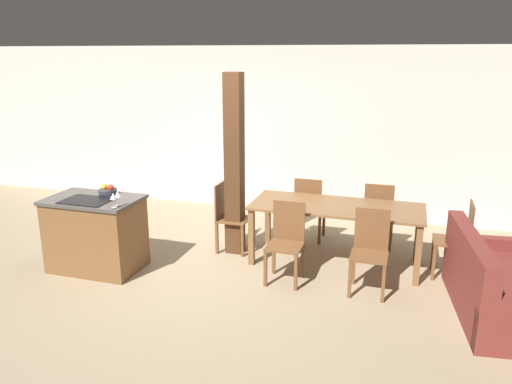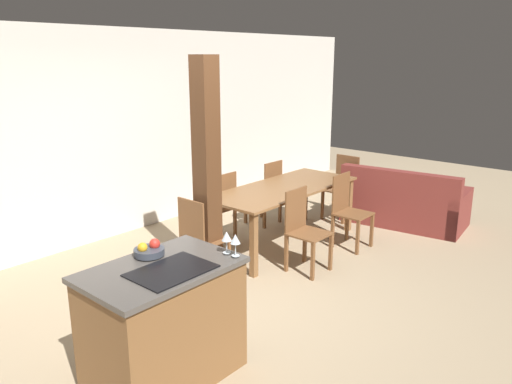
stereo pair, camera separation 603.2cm
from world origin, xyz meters
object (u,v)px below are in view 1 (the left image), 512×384
(wine_glass_near, at_px, (113,197))
(dining_chair_far_right, at_px, (378,214))
(wine_glass_middle, at_px, (118,194))
(dining_chair_near_right, at_px, (370,250))
(dining_chair_foot_end, at_px, (458,239))
(kitchen_island, at_px, (96,233))
(couch, at_px, (498,289))
(dining_table, at_px, (336,213))
(dining_chair_far_left, at_px, (309,208))
(timber_post, at_px, (234,166))
(dining_chair_near_left, at_px, (286,241))
(dining_chair_head_end, at_px, (229,216))
(fruit_bowl, at_px, (108,190))

(wine_glass_near, height_order, dining_chair_far_right, wine_glass_near)
(wine_glass_middle, height_order, dining_chair_far_right, wine_glass_middle)
(dining_chair_near_right, relative_size, dining_chair_far_right, 1.00)
(dining_chair_far_right, xyz_separation_m, dining_chair_foot_end, (0.96, -0.66, 0.00))
(kitchen_island, height_order, couch, kitchen_island)
(dining_table, bearing_deg, couch, -24.73)
(dining_chair_far_left, distance_m, timber_post, 1.30)
(kitchen_island, relative_size, dining_table, 0.52)
(kitchen_island, bearing_deg, dining_chair_far_left, 36.71)
(timber_post, bearing_deg, dining_chair_near_left, -36.49)
(dining_chair_near_left, relative_size, couch, 0.53)
(dining_chair_far_left, height_order, dining_chair_head_end, same)
(kitchen_island, xyz_separation_m, dining_chair_far_right, (3.25, 1.71, 0.03))
(couch, bearing_deg, dining_chair_head_end, 68.70)
(dining_chair_near_right, xyz_separation_m, dining_chair_far_right, (0.00, 1.32, 0.00))
(dining_chair_foot_end, height_order, couch, dining_chair_foot_end)
(dining_chair_near_left, xyz_separation_m, dining_chair_far_right, (0.95, 1.32, 0.00))
(dining_chair_foot_end, xyz_separation_m, couch, (0.34, -0.82, -0.21))
(dining_chair_far_left, relative_size, couch, 0.53)
(dining_chair_far_left, height_order, timber_post, timber_post)
(dining_chair_foot_end, xyz_separation_m, timber_post, (-2.77, -0.03, 0.70))
(kitchen_island, bearing_deg, dining_chair_near_right, 6.84)
(kitchen_island, bearing_deg, dining_chair_head_end, 38.13)
(kitchen_island, xyz_separation_m, wine_glass_middle, (0.47, -0.19, 0.59))
(dining_chair_near_right, relative_size, dining_chair_far_left, 1.00)
(wine_glass_middle, relative_size, timber_post, 0.07)
(dining_chair_near_left, bearing_deg, dining_chair_far_right, 54.24)
(dining_chair_near_right, distance_m, dining_chair_far_right, 1.32)
(fruit_bowl, height_order, dining_table, fruit_bowl)
(dining_chair_near_right, bearing_deg, dining_chair_head_end, 160.90)
(dining_chair_far_right, bearing_deg, timber_post, 20.83)
(dining_chair_far_right, relative_size, timber_post, 0.39)
(dining_chair_near_left, height_order, dining_chair_foot_end, same)
(dining_table, bearing_deg, kitchen_island, -159.24)
(timber_post, bearing_deg, couch, -14.27)
(dining_chair_far_left, bearing_deg, dining_chair_far_right, -180.00)
(dining_chair_head_end, bearing_deg, dining_chair_far_left, -55.37)
(dining_chair_head_end, bearing_deg, kitchen_island, 128.13)
(kitchen_island, bearing_deg, wine_glass_near, -30.70)
(dining_chair_far_right, bearing_deg, dining_chair_far_left, 0.00)
(dining_chair_near_right, height_order, dining_chair_far_right, same)
(dining_table, xyz_separation_m, dining_chair_near_left, (-0.48, -0.66, -0.18))
(fruit_bowl, xyz_separation_m, timber_post, (1.37, 0.81, 0.23))
(dining_chair_head_end, bearing_deg, dining_table, -90.00)
(dining_table, xyz_separation_m, dining_chair_far_right, (0.48, 0.66, -0.18))
(wine_glass_middle, distance_m, dining_chair_far_left, 2.70)
(wine_glass_middle, distance_m, dining_chair_far_right, 3.41)
(dining_chair_far_right, bearing_deg, dining_table, 54.24)
(fruit_bowl, bearing_deg, dining_chair_near_left, 4.44)
(dining_table, height_order, dining_chair_near_left, dining_chair_near_left)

